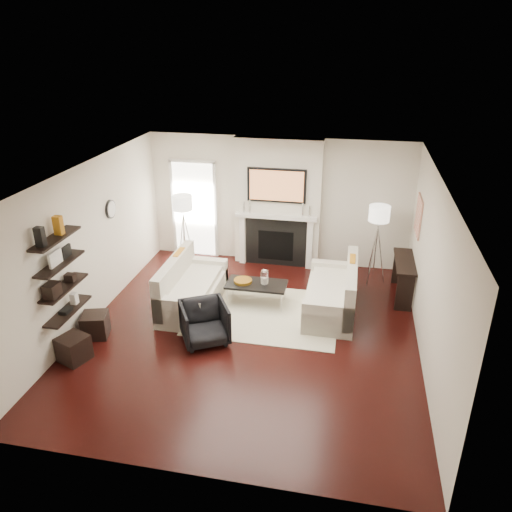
% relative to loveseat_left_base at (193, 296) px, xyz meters
% --- Properties ---
extents(room_envelope, '(6.00, 6.00, 6.00)m').
position_rel_loveseat_left_base_xyz_m(room_envelope, '(1.18, -0.67, 1.14)').
color(room_envelope, black).
rests_on(room_envelope, ground).
extents(chimney_breast, '(1.80, 0.25, 2.70)m').
position_rel_loveseat_left_base_xyz_m(chimney_breast, '(1.18, 2.20, 1.14)').
color(chimney_breast, silver).
rests_on(chimney_breast, floor).
extents(fireplace_surround, '(1.30, 0.02, 1.04)m').
position_rel_loveseat_left_base_xyz_m(fireplace_surround, '(1.18, 2.07, 0.31)').
color(fireplace_surround, black).
rests_on(fireplace_surround, floor).
extents(firebox, '(0.75, 0.02, 0.65)m').
position_rel_loveseat_left_base_xyz_m(firebox, '(1.18, 2.06, 0.24)').
color(firebox, black).
rests_on(firebox, floor).
extents(mantel_pilaster_l, '(0.12, 0.08, 1.10)m').
position_rel_loveseat_left_base_xyz_m(mantel_pilaster_l, '(0.46, 2.04, 0.34)').
color(mantel_pilaster_l, white).
rests_on(mantel_pilaster_l, floor).
extents(mantel_pilaster_r, '(0.12, 0.08, 1.10)m').
position_rel_loveseat_left_base_xyz_m(mantel_pilaster_r, '(1.90, 2.04, 0.34)').
color(mantel_pilaster_r, white).
rests_on(mantel_pilaster_r, floor).
extents(mantel_shelf, '(1.70, 0.18, 0.07)m').
position_rel_loveseat_left_base_xyz_m(mantel_shelf, '(1.18, 2.02, 0.91)').
color(mantel_shelf, white).
rests_on(mantel_shelf, chimney_breast).
extents(tv_body, '(1.20, 0.06, 0.70)m').
position_rel_loveseat_left_base_xyz_m(tv_body, '(1.18, 2.04, 1.57)').
color(tv_body, black).
rests_on(tv_body, chimney_breast).
extents(tv_screen, '(1.10, 0.00, 0.62)m').
position_rel_loveseat_left_base_xyz_m(tv_screen, '(1.18, 2.01, 1.57)').
color(tv_screen, '#BF723F').
rests_on(tv_screen, tv_body).
extents(candlestick_l_tall, '(0.04, 0.04, 0.30)m').
position_rel_loveseat_left_base_xyz_m(candlestick_l_tall, '(0.63, 2.03, 1.09)').
color(candlestick_l_tall, silver).
rests_on(candlestick_l_tall, mantel_shelf).
extents(candlestick_l_short, '(0.04, 0.04, 0.24)m').
position_rel_loveseat_left_base_xyz_m(candlestick_l_short, '(0.50, 2.03, 1.06)').
color(candlestick_l_short, silver).
rests_on(candlestick_l_short, mantel_shelf).
extents(candlestick_r_tall, '(0.04, 0.04, 0.30)m').
position_rel_loveseat_left_base_xyz_m(candlestick_r_tall, '(1.73, 2.03, 1.09)').
color(candlestick_r_tall, silver).
rests_on(candlestick_r_tall, mantel_shelf).
extents(candlestick_r_short, '(0.04, 0.04, 0.24)m').
position_rel_loveseat_left_base_xyz_m(candlestick_r_short, '(1.86, 2.03, 1.06)').
color(candlestick_r_short, silver).
rests_on(candlestick_r_short, mantel_shelf).
extents(hallway_panel, '(0.90, 0.02, 2.10)m').
position_rel_loveseat_left_base_xyz_m(hallway_panel, '(-0.67, 2.31, 0.84)').
color(hallway_panel, white).
rests_on(hallway_panel, floor).
extents(door_trim_l, '(0.06, 0.06, 2.16)m').
position_rel_loveseat_left_base_xyz_m(door_trim_l, '(-1.15, 2.29, 0.84)').
color(door_trim_l, white).
rests_on(door_trim_l, floor).
extents(door_trim_r, '(0.06, 0.06, 2.16)m').
position_rel_loveseat_left_base_xyz_m(door_trim_r, '(-0.19, 2.29, 0.84)').
color(door_trim_r, white).
rests_on(door_trim_r, floor).
extents(door_trim_top, '(1.02, 0.06, 0.06)m').
position_rel_loveseat_left_base_xyz_m(door_trim_top, '(-0.67, 2.29, 1.92)').
color(door_trim_top, white).
rests_on(door_trim_top, wall_back).
extents(rug, '(2.60, 2.00, 0.01)m').
position_rel_loveseat_left_base_xyz_m(rug, '(1.32, 0.01, -0.20)').
color(rug, beige).
rests_on(rug, floor).
extents(loveseat_left_base, '(0.85, 1.80, 0.42)m').
position_rel_loveseat_left_base_xyz_m(loveseat_left_base, '(0.00, 0.00, 0.00)').
color(loveseat_left_base, beige).
rests_on(loveseat_left_base, floor).
extents(loveseat_left_back, '(0.18, 1.80, 0.80)m').
position_rel_loveseat_left_base_xyz_m(loveseat_left_back, '(-0.33, 0.00, 0.32)').
color(loveseat_left_back, beige).
rests_on(loveseat_left_back, floor).
extents(loveseat_left_arm_n, '(0.85, 0.18, 0.60)m').
position_rel_loveseat_left_base_xyz_m(loveseat_left_arm_n, '(0.00, -0.81, 0.09)').
color(loveseat_left_arm_n, beige).
rests_on(loveseat_left_arm_n, floor).
extents(loveseat_left_arm_s, '(0.85, 0.18, 0.60)m').
position_rel_loveseat_left_base_xyz_m(loveseat_left_arm_s, '(0.00, 0.81, 0.09)').
color(loveseat_left_arm_s, beige).
rests_on(loveseat_left_arm_s, floor).
extents(loveseat_left_cushion, '(0.63, 1.44, 0.10)m').
position_rel_loveseat_left_base_xyz_m(loveseat_left_cushion, '(0.05, 0.00, 0.26)').
color(loveseat_left_cushion, beige).
rests_on(loveseat_left_cushion, loveseat_left_base).
extents(pillow_left_orange, '(0.10, 0.42, 0.42)m').
position_rel_loveseat_left_base_xyz_m(pillow_left_orange, '(-0.33, 0.30, 0.52)').
color(pillow_left_orange, '#B37116').
rests_on(pillow_left_orange, loveseat_left_cushion).
extents(pillow_left_charcoal, '(0.10, 0.40, 0.40)m').
position_rel_loveseat_left_base_xyz_m(pillow_left_charcoal, '(-0.33, -0.30, 0.51)').
color(pillow_left_charcoal, black).
rests_on(pillow_left_charcoal, loveseat_left_cushion).
extents(loveseat_right_base, '(0.85, 1.80, 0.42)m').
position_rel_loveseat_left_base_xyz_m(loveseat_right_base, '(2.46, 0.33, 0.00)').
color(loveseat_right_base, beige).
rests_on(loveseat_right_base, floor).
extents(loveseat_right_back, '(0.18, 1.80, 0.80)m').
position_rel_loveseat_left_base_xyz_m(loveseat_right_back, '(2.79, 0.33, 0.32)').
color(loveseat_right_back, beige).
rests_on(loveseat_right_back, floor).
extents(loveseat_right_arm_n, '(0.85, 0.18, 0.60)m').
position_rel_loveseat_left_base_xyz_m(loveseat_right_arm_n, '(2.46, -0.48, 0.09)').
color(loveseat_right_arm_n, beige).
rests_on(loveseat_right_arm_n, floor).
extents(loveseat_right_arm_s, '(0.85, 0.18, 0.60)m').
position_rel_loveseat_left_base_xyz_m(loveseat_right_arm_s, '(2.46, 1.14, 0.09)').
color(loveseat_right_arm_s, beige).
rests_on(loveseat_right_arm_s, floor).
extents(loveseat_right_cushion, '(0.63, 1.44, 0.10)m').
position_rel_loveseat_left_base_xyz_m(loveseat_right_cushion, '(2.41, 0.33, 0.26)').
color(loveseat_right_cushion, beige).
rests_on(loveseat_right_cushion, loveseat_right_base).
extents(pillow_right_orange, '(0.10, 0.42, 0.42)m').
position_rel_loveseat_left_base_xyz_m(pillow_right_orange, '(2.79, 0.63, 0.52)').
color(pillow_right_orange, '#B37116').
rests_on(pillow_right_orange, loveseat_right_cushion).
extents(pillow_right_charcoal, '(0.10, 0.40, 0.40)m').
position_rel_loveseat_left_base_xyz_m(pillow_right_charcoal, '(2.79, 0.03, 0.51)').
color(pillow_right_charcoal, black).
rests_on(pillow_right_charcoal, loveseat_right_cushion).
extents(coffee_table, '(1.10, 0.55, 0.04)m').
position_rel_loveseat_left_base_xyz_m(coffee_table, '(1.11, 0.33, 0.19)').
color(coffee_table, black).
rests_on(coffee_table, floor).
extents(coffee_leg_nw, '(0.02, 0.02, 0.38)m').
position_rel_loveseat_left_base_xyz_m(coffee_leg_nw, '(0.61, 0.11, -0.02)').
color(coffee_leg_nw, silver).
rests_on(coffee_leg_nw, floor).
extents(coffee_leg_ne, '(0.02, 0.02, 0.38)m').
position_rel_loveseat_left_base_xyz_m(coffee_leg_ne, '(1.61, 0.11, -0.02)').
color(coffee_leg_ne, silver).
rests_on(coffee_leg_ne, floor).
extents(coffee_leg_sw, '(0.02, 0.02, 0.38)m').
position_rel_loveseat_left_base_xyz_m(coffee_leg_sw, '(0.61, 0.55, -0.02)').
color(coffee_leg_sw, silver).
rests_on(coffee_leg_sw, floor).
extents(coffee_leg_se, '(0.02, 0.02, 0.38)m').
position_rel_loveseat_left_base_xyz_m(coffee_leg_se, '(1.61, 0.55, -0.02)').
color(coffee_leg_se, silver).
rests_on(coffee_leg_se, floor).
extents(hurricane_glass, '(0.14, 0.14, 0.25)m').
position_rel_loveseat_left_base_xyz_m(hurricane_glass, '(1.26, 0.33, 0.35)').
color(hurricane_glass, white).
rests_on(hurricane_glass, coffee_table).
extents(hurricane_candle, '(0.09, 0.09, 0.14)m').
position_rel_loveseat_left_base_xyz_m(hurricane_candle, '(1.26, 0.33, 0.29)').
color(hurricane_candle, white).
rests_on(hurricane_candle, coffee_table).
extents(copper_bowl, '(0.33, 0.33, 0.06)m').
position_rel_loveseat_left_base_xyz_m(copper_bowl, '(0.86, 0.33, 0.24)').
color(copper_bowl, '#9D6A1A').
rests_on(copper_bowl, coffee_table).
extents(armchair, '(0.95, 0.93, 0.73)m').
position_rel_loveseat_left_base_xyz_m(armchair, '(0.53, -1.03, 0.16)').
color(armchair, black).
rests_on(armchair, floor).
extents(lamp_left_post, '(0.02, 0.02, 1.20)m').
position_rel_loveseat_left_base_xyz_m(lamp_left_post, '(-0.67, 1.56, 0.39)').
color(lamp_left_post, silver).
rests_on(lamp_left_post, floor).
extents(lamp_left_shade, '(0.40, 0.40, 0.30)m').
position_rel_loveseat_left_base_xyz_m(lamp_left_shade, '(-0.67, 1.56, 1.24)').
color(lamp_left_shade, white).
rests_on(lamp_left_shade, lamp_left_post).
extents(lamp_left_leg_a, '(0.25, 0.02, 1.23)m').
position_rel_loveseat_left_base_xyz_m(lamp_left_leg_a, '(-0.56, 1.56, 0.39)').
color(lamp_left_leg_a, silver).
rests_on(lamp_left_leg_a, floor).
extents(lamp_left_leg_b, '(0.14, 0.22, 1.23)m').
position_rel_loveseat_left_base_xyz_m(lamp_left_leg_b, '(-0.73, 1.66, 0.39)').
color(lamp_left_leg_b, silver).
rests_on(lamp_left_leg_b, floor).
extents(lamp_left_leg_c, '(0.14, 0.22, 1.23)m').
position_rel_loveseat_left_base_xyz_m(lamp_left_leg_c, '(-0.73, 1.47, 0.39)').
color(lamp_left_leg_c, silver).
rests_on(lamp_left_leg_c, floor).
extents(lamp_right_post, '(0.02, 0.02, 1.20)m').
position_rel_loveseat_left_base_xyz_m(lamp_right_post, '(3.23, 1.67, 0.39)').
color(lamp_right_post, silver).
rests_on(lamp_right_post, floor).
extents(lamp_right_shade, '(0.40, 0.40, 0.30)m').
position_rel_loveseat_left_base_xyz_m(lamp_right_shade, '(3.23, 1.67, 1.24)').
color(lamp_right_shade, white).
rests_on(lamp_right_shade, lamp_right_post).
extents(lamp_right_leg_a, '(0.25, 0.02, 1.23)m').
position_rel_loveseat_left_base_xyz_m(lamp_right_leg_a, '(3.34, 1.67, 0.39)').
color(lamp_right_leg_a, silver).
rests_on(lamp_right_leg_a, floor).
extents(lamp_right_leg_b, '(0.14, 0.22, 1.23)m').
position_rel_loveseat_left_base_xyz_m(lamp_right_leg_b, '(3.17, 1.77, 0.39)').
color(lamp_right_leg_b, silver).
rests_on(lamp_right_leg_b, floor).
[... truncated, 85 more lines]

